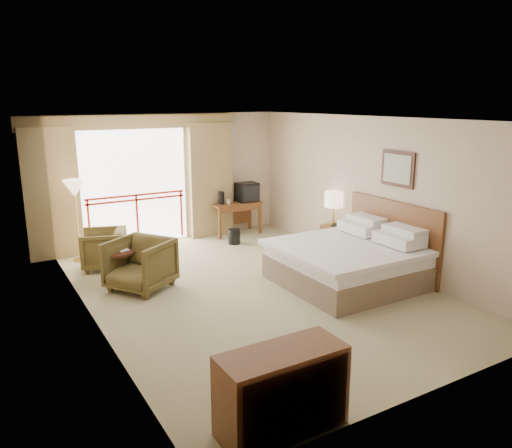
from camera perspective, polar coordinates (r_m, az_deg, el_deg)
floor at (r=8.17m, az=-0.39°, el=-7.35°), size 7.00×7.00×0.00m
ceiling at (r=7.61m, az=-0.42°, el=11.93°), size 7.00×7.00×0.00m
wall_back at (r=10.91m, az=-9.69°, el=5.25°), size 5.00×0.00×5.00m
wall_front at (r=5.17m, az=19.49°, el=-5.22°), size 5.00×0.00×5.00m
wall_left at (r=6.91m, az=-18.65°, el=-0.36°), size 0.00×7.00×7.00m
wall_right at (r=9.26m, az=13.13°, el=3.54°), size 0.00×7.00×7.00m
balcony_door at (r=10.66m, az=-13.64°, el=4.03°), size 2.40×0.00×2.40m
balcony_railing at (r=10.71m, az=-13.49°, el=1.97°), size 2.09×0.03×1.02m
curtain_left at (r=10.18m, az=-22.34°, el=3.20°), size 1.00×0.26×2.50m
curtain_right at (r=11.11m, az=-5.28°, el=5.03°), size 1.00×0.26×2.50m
valance at (r=10.42m, az=-13.91°, el=11.28°), size 4.40×0.22×0.28m
hvac_vent at (r=11.30m, az=-3.57°, el=10.82°), size 0.50×0.04×0.50m
bed at (r=8.41m, az=10.57°, el=-4.24°), size 2.13×2.06×0.97m
headboard at (r=8.98m, az=15.32°, el=-1.52°), size 0.06×2.10×1.30m
framed_art at (r=8.75m, az=15.88°, el=6.08°), size 0.04×0.72×0.60m
nightstand at (r=10.08m, az=8.91°, el=-1.70°), size 0.40×0.47×0.55m
table_lamp at (r=9.93m, az=8.90°, el=2.75°), size 0.37×0.37×0.66m
phone at (r=9.86m, az=9.31°, el=-0.20°), size 0.17×0.14×0.07m
desk at (r=11.31m, az=-2.48°, el=1.72°), size 1.12×0.54×0.73m
tv at (r=11.33m, az=-1.03°, el=3.66°), size 0.47×0.37×0.43m
coffee_maker at (r=11.05m, az=-3.98°, el=2.98°), size 0.14×0.14×0.28m
cup at (r=11.09m, az=-3.17°, el=2.56°), size 0.08×0.08×0.10m
wastebasket at (r=10.58m, az=-2.51°, el=-1.43°), size 0.29×0.29×0.32m
armchair_far at (r=9.55m, az=-16.82°, el=-4.77°), size 0.99×0.97×0.71m
armchair_near at (r=8.37m, az=-12.96°, el=-7.20°), size 1.25×1.24×0.83m
side_table at (r=8.50m, az=-15.38°, el=-4.21°), size 0.52×0.52×0.57m
book at (r=8.45m, az=-15.46°, el=-3.02°), size 0.17×0.22×0.02m
floor_lamp at (r=9.80m, az=-20.04°, el=3.51°), size 0.40×0.40×1.55m
dresser at (r=4.81m, az=3.01°, el=-18.52°), size 1.20×0.51×0.80m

